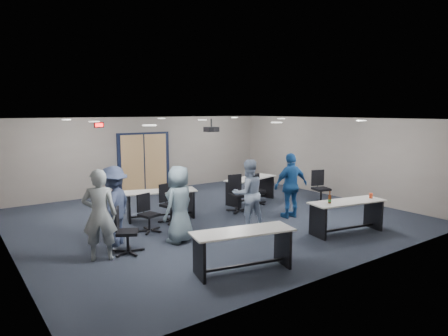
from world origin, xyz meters
TOP-DOWN VIEW (x-y plane):
  - floor at (0.00, 0.00)m, footprint 10.00×10.00m
  - back_wall at (0.00, 4.50)m, footprint 10.00×0.04m
  - front_wall at (0.00, -4.50)m, footprint 10.00×0.04m
  - left_wall at (-5.00, 0.00)m, footprint 0.04×9.00m
  - right_wall at (5.00, 0.00)m, footprint 0.04×9.00m
  - ceiling at (0.00, 0.00)m, footprint 10.00×9.00m
  - double_door at (0.00, 4.46)m, footprint 2.00×0.07m
  - exit_sign at (-1.60, 4.44)m, footprint 0.32×0.07m
  - ceiling_projector at (0.30, 0.50)m, footprint 0.35×0.32m
  - ceiling_can_lights at (0.00, 0.25)m, footprint 6.24×5.74m
  - table_front_left at (-1.64, -3.42)m, footprint 1.99×1.05m
  - table_front_right at (1.84, -3.04)m, footprint 2.01×0.99m
  - table_back_left at (-1.23, 0.70)m, footprint 2.03×1.18m
  - table_back_right at (2.05, 0.86)m, footprint 2.05×1.08m
  - chair_back_a at (-2.01, -0.22)m, footprint 0.72×0.72m
  - chair_back_b at (-1.18, 0.20)m, footprint 0.78×0.78m
  - chair_back_c at (0.97, 0.07)m, footprint 0.72×0.72m
  - chair_back_d at (2.03, 0.51)m, footprint 0.68×0.68m
  - chair_loose_left at (-3.00, -1.31)m, footprint 0.83×0.83m
  - chair_loose_right at (3.66, -0.68)m, footprint 0.83×0.83m
  - person_gray at (-3.57, -1.35)m, footprint 0.79×0.68m
  - person_plaid at (-1.76, -1.29)m, footprint 0.99×0.84m
  - person_lightblue at (0.21, -1.29)m, footprint 0.96×0.82m
  - person_navy at (1.75, -1.24)m, footprint 1.10×0.59m
  - person_back at (-3.02, -0.65)m, footprint 1.27×1.25m

SIDE VIEW (x-z plane):
  - floor at x=0.00m, z-range 0.00..0.00m
  - chair_back_a at x=-2.01m, z-range 0.00..0.92m
  - chair_back_d at x=2.03m, z-range 0.00..0.94m
  - chair_loose_left at x=-3.00m, z-range 0.00..0.97m
  - chair_back_b at x=-1.18m, z-range 0.00..1.02m
  - table_front_left at x=-1.64m, z-range 0.14..0.91m
  - chair_loose_right at x=3.66m, z-range 0.00..1.06m
  - table_back_left at x=-1.23m, z-range 0.14..0.92m
  - chair_back_c at x=0.97m, z-range 0.00..1.07m
  - table_back_right at x=2.05m, z-range 0.14..0.94m
  - table_front_right at x=1.84m, z-range 0.01..1.08m
  - person_lightblue at x=0.21m, z-range 0.00..1.73m
  - person_plaid at x=-1.76m, z-range 0.00..1.73m
  - person_back at x=-3.02m, z-range 0.00..1.75m
  - person_navy at x=1.75m, z-range 0.00..1.79m
  - person_gray at x=-3.57m, z-range 0.00..1.82m
  - double_door at x=0.00m, z-range -0.05..2.15m
  - back_wall at x=0.00m, z-range 0.00..2.70m
  - front_wall at x=0.00m, z-range 0.00..2.70m
  - left_wall at x=-5.00m, z-range 0.00..2.70m
  - right_wall at x=5.00m, z-range 0.00..2.70m
  - ceiling_projector at x=0.30m, z-range 2.22..2.59m
  - exit_sign at x=-1.60m, z-range 2.36..2.54m
  - ceiling_can_lights at x=0.00m, z-range 2.66..2.68m
  - ceiling at x=0.00m, z-range 2.68..2.72m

